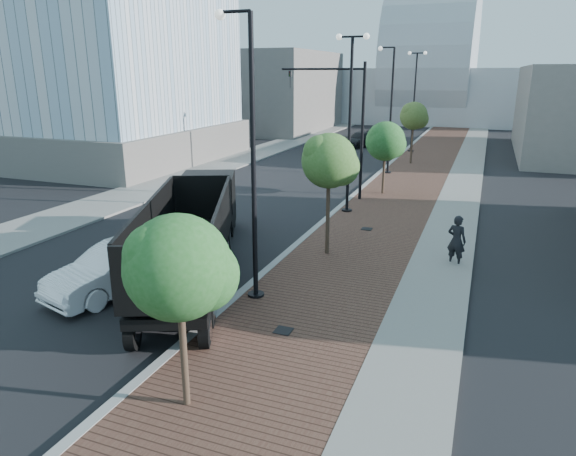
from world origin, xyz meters
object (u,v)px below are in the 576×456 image
(dump_truck, at_px, (200,225))
(white_sedan, at_px, (118,268))
(dark_car_mid, at_px, (320,146))
(pedestrian, at_px, (457,241))

(dump_truck, distance_m, white_sedan, 4.26)
(white_sedan, height_order, dark_car_mid, white_sedan)
(dump_truck, relative_size, white_sedan, 2.54)
(dark_car_mid, bearing_deg, dump_truck, -96.86)
(white_sedan, distance_m, pedestrian, 12.85)
(dark_car_mid, relative_size, pedestrian, 2.15)
(dump_truck, distance_m, dark_car_mid, 29.87)
(dump_truck, xyz_separation_m, white_sedan, (-0.88, -4.14, -0.53))
(white_sedan, xyz_separation_m, pedestrian, (10.84, 6.89, 0.18))
(dump_truck, xyz_separation_m, pedestrian, (9.96, 2.76, -0.35))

